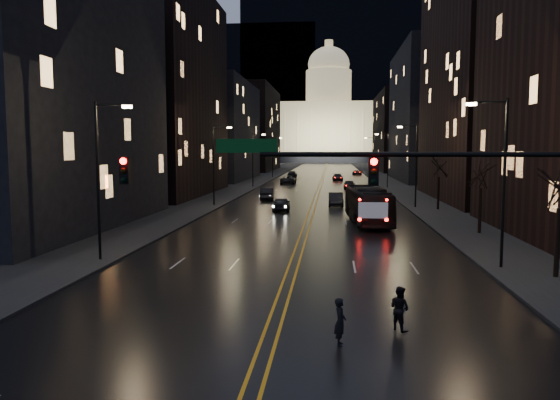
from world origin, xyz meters
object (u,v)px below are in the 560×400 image
(traffic_signal, at_px, (443,186))
(pedestrian_b, at_px, (400,308))
(bus, at_px, (368,205))
(oncoming_car_b, at_px, (267,194))
(oncoming_car_a, at_px, (281,204))
(receding_car_a, at_px, (336,199))
(pedestrian_a, at_px, (340,322))

(traffic_signal, height_order, pedestrian_b, traffic_signal)
(bus, distance_m, oncoming_car_b, 23.49)
(oncoming_car_a, distance_m, receding_car_a, 7.70)
(oncoming_car_a, relative_size, pedestrian_b, 2.76)
(traffic_signal, distance_m, pedestrian_b, 4.55)
(traffic_signal, height_order, receding_car_a, traffic_signal)
(bus, xyz_separation_m, pedestrian_a, (-2.78, -29.65, -0.78))
(traffic_signal, xyz_separation_m, receding_car_a, (-3.41, 41.47, -4.34))
(traffic_signal, xyz_separation_m, oncoming_car_b, (-11.92, 48.32, -4.34))
(oncoming_car_b, height_order, receding_car_a, receding_car_a)
(receding_car_a, relative_size, pedestrian_b, 2.92)
(oncoming_car_b, relative_size, pedestrian_b, 2.91)
(bus, xyz_separation_m, pedestrian_b, (-0.68, -27.93, -0.78))
(bus, xyz_separation_m, oncoming_car_a, (-8.27, 8.55, -0.82))
(pedestrian_a, bearing_deg, oncoming_car_b, 10.53)
(oncoming_car_a, relative_size, pedestrian_a, 2.76)
(bus, xyz_separation_m, receding_car_a, (-2.64, 13.81, -0.81))
(bus, bearing_deg, pedestrian_b, -96.35)
(traffic_signal, relative_size, oncoming_car_a, 3.95)
(traffic_signal, distance_m, oncoming_car_b, 49.95)
(pedestrian_a, height_order, pedestrian_b, pedestrian_b)
(traffic_signal, height_order, bus, traffic_signal)
(oncoming_car_b, bearing_deg, pedestrian_a, 95.46)
(traffic_signal, distance_m, receding_car_a, 41.84)
(bus, distance_m, pedestrian_b, 27.95)
(oncoming_car_b, distance_m, pedestrian_b, 49.71)
(receding_car_a, xyz_separation_m, pedestrian_a, (-0.14, -43.47, 0.03))
(receding_car_a, bearing_deg, oncoming_car_a, -137.64)
(traffic_signal, xyz_separation_m, bus, (-0.77, 27.66, -3.53))
(bus, distance_m, pedestrian_a, 29.79)
(oncoming_car_b, bearing_deg, bus, 114.38)
(oncoming_car_a, bearing_deg, pedestrian_a, 95.12)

